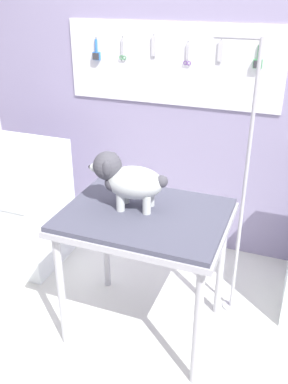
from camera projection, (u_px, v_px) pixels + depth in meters
ground at (129, 349)px, 2.52m from camera, size 4.40×4.00×0.04m
rear_wall_panel at (194, 103)px, 3.06m from camera, size 4.00×0.11×2.30m
grooming_table at (145, 226)px, 2.34m from camera, size 0.91×0.70×0.82m
grooming_arm at (241, 201)px, 2.47m from camera, size 0.30×0.11×1.71m
dog at (127, 179)px, 2.28m from camera, size 0.44×0.24×0.32m
counter_left at (10, 202)px, 3.18m from camera, size 0.80×0.58×0.92m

